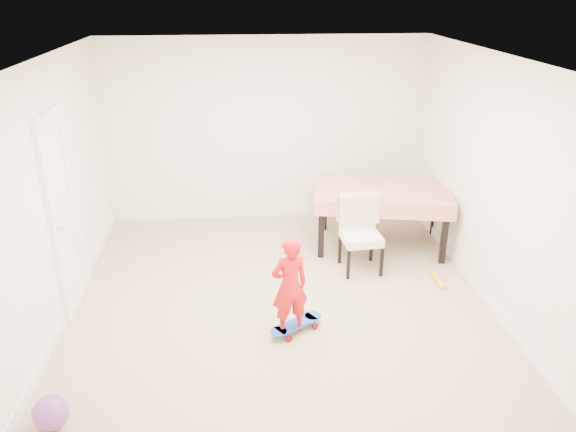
{
  "coord_description": "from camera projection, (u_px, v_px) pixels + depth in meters",
  "views": [
    {
      "loc": [
        -0.41,
        -5.27,
        3.26
      ],
      "look_at": [
        0.1,
        0.2,
        0.95
      ],
      "focal_mm": 35.0,
      "sensor_mm": 36.0,
      "label": 1
    }
  ],
  "objects": [
    {
      "name": "ground",
      "position": [
        281.0,
        303.0,
        6.13
      ],
      "size": [
        5.0,
        5.0,
        0.0
      ],
      "primitive_type": "plane",
      "color": "tan",
      "rests_on": "ground"
    },
    {
      "name": "ceiling",
      "position": [
        279.0,
        61.0,
        5.13
      ],
      "size": [
        4.5,
        5.0,
        0.04
      ],
      "primitive_type": "cube",
      "color": "white",
      "rests_on": "wall_back"
    },
    {
      "name": "wall_back",
      "position": [
        266.0,
        131.0,
        7.91
      ],
      "size": [
        4.5,
        0.04,
        2.6
      ],
      "primitive_type": "cube",
      "color": "white",
      "rests_on": "ground"
    },
    {
      "name": "wall_front",
      "position": [
        313.0,
        335.0,
        3.35
      ],
      "size": [
        4.5,
        0.04,
        2.6
      ],
      "primitive_type": "cube",
      "color": "white",
      "rests_on": "ground"
    },
    {
      "name": "wall_left",
      "position": [
        51.0,
        199.0,
        5.44
      ],
      "size": [
        0.04,
        5.0,
        2.6
      ],
      "primitive_type": "cube",
      "color": "white",
      "rests_on": "ground"
    },
    {
      "name": "wall_right",
      "position": [
        494.0,
        185.0,
        5.82
      ],
      "size": [
        0.04,
        5.0,
        2.6
      ],
      "primitive_type": "cube",
      "color": "white",
      "rests_on": "ground"
    },
    {
      "name": "door",
      "position": [
        65.0,
        214.0,
        5.82
      ],
      "size": [
        0.11,
        0.94,
        2.11
      ],
      "primitive_type": "cube",
      "color": "white",
      "rests_on": "ground"
    },
    {
      "name": "baseboard_back",
      "position": [
        267.0,
        212.0,
        8.39
      ],
      "size": [
        4.5,
        0.02,
        0.12
      ],
      "primitive_type": "cube",
      "color": "white",
      "rests_on": "ground"
    },
    {
      "name": "baseboard_left",
      "position": [
        69.0,
        309.0,
        5.92
      ],
      "size": [
        0.02,
        5.0,
        0.12
      ],
      "primitive_type": "cube",
      "color": "white",
      "rests_on": "ground"
    },
    {
      "name": "baseboard_right",
      "position": [
        479.0,
        289.0,
        6.3
      ],
      "size": [
        0.02,
        5.0,
        0.12
      ],
      "primitive_type": "cube",
      "color": "white",
      "rests_on": "ground"
    },
    {
      "name": "dining_table",
      "position": [
        381.0,
        217.0,
        7.34
      ],
      "size": [
        1.88,
        1.39,
        0.8
      ],
      "primitive_type": null,
      "rotation": [
        0.0,
        0.0,
        -0.2
      ],
      "color": "red",
      "rests_on": "ground"
    },
    {
      "name": "dining_chair",
      "position": [
        361.0,
        235.0,
        6.68
      ],
      "size": [
        0.54,
        0.62,
        0.92
      ],
      "primitive_type": null,
      "rotation": [
        0.0,
        0.0,
        0.07
      ],
      "color": "white",
      "rests_on": "ground"
    },
    {
      "name": "skateboard",
      "position": [
        296.0,
        327.0,
        5.63
      ],
      "size": [
        0.64,
        0.53,
        0.09
      ],
      "primitive_type": null,
      "rotation": [
        0.0,
        0.0,
        0.58
      ],
      "color": "blue",
      "rests_on": "ground"
    },
    {
      "name": "child",
      "position": [
        290.0,
        289.0,
        5.41
      ],
      "size": [
        0.42,
        0.34,
        1.02
      ],
      "primitive_type": "imported",
      "rotation": [
        0.0,
        0.0,
        3.42
      ],
      "color": "red",
      "rests_on": "ground"
    },
    {
      "name": "balloon",
      "position": [
        51.0,
        413.0,
        4.38
      ],
      "size": [
        0.28,
        0.28,
        0.28
      ],
      "primitive_type": "sphere",
      "color": "purple",
      "rests_on": "ground"
    },
    {
      "name": "foam_toy",
      "position": [
        437.0,
        280.0,
        6.56
      ],
      "size": [
        0.07,
        0.4,
        0.06
      ],
      "primitive_type": "cylinder",
      "rotation": [
        1.57,
        0.0,
        0.02
      ],
      "color": "yellow",
      "rests_on": "ground"
    }
  ]
}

